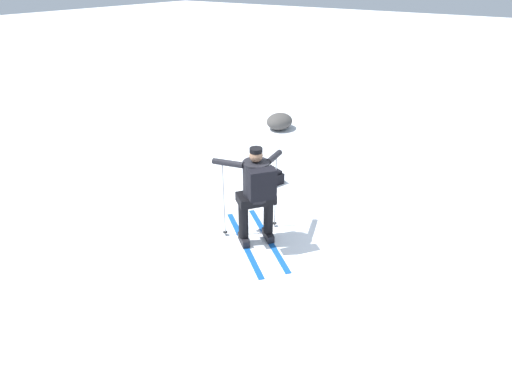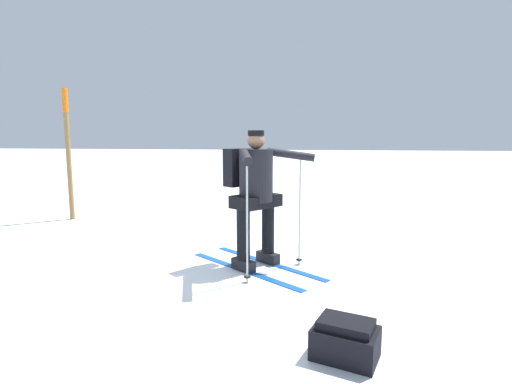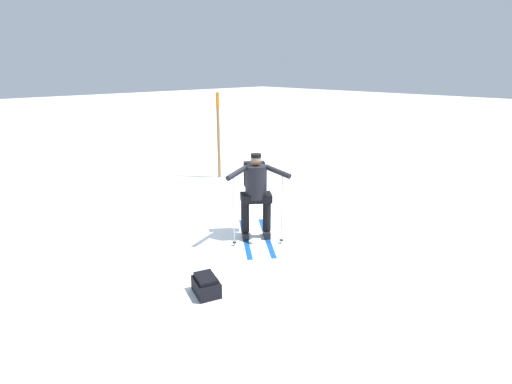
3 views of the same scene
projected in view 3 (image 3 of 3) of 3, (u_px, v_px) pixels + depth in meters
name	position (u px, v px, depth m)	size (l,w,h in m)	color
ground_plane	(251.00, 232.00, 7.58)	(80.00, 80.00, 0.00)	white
skier	(256.00, 189.00, 7.10)	(1.45, 1.69, 1.57)	#144C9E
dropped_backpack	(206.00, 285.00, 5.50)	(0.43, 0.51, 0.27)	black
trail_marker	(218.00, 129.00, 10.94)	(0.10, 0.10, 2.35)	olive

